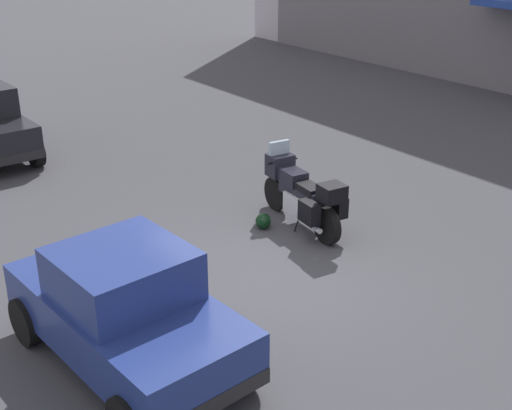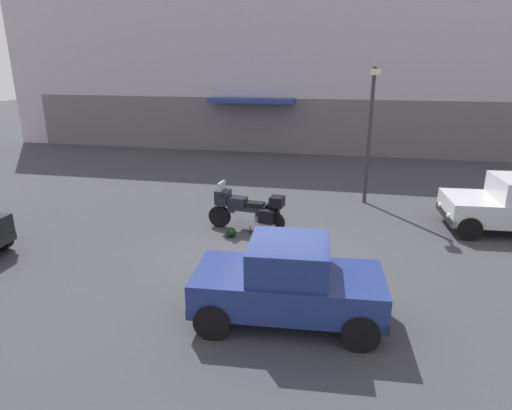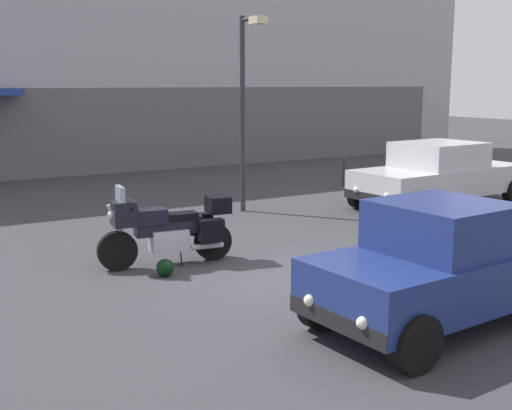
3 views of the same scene
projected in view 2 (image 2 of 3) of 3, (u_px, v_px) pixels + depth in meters
ground_plane at (275, 260)px, 10.62m from camera, size 80.00×80.00×0.00m
building_facade_rear at (322, 55)px, 22.36m from camera, size 34.72×3.40×9.92m
motorcycle at (247, 210)px, 12.32m from camera, size 2.26×0.88×1.36m
helmet at (231, 232)px, 11.98m from camera, size 0.28×0.28×0.28m
car_compact_side at (288, 282)px, 7.96m from camera, size 3.55×1.91×1.56m
streetlamp_curbside at (371, 123)px, 14.02m from camera, size 0.28×0.94×4.43m
bollard_curbside at (491, 183)px, 15.63m from camera, size 0.16×0.16×0.87m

